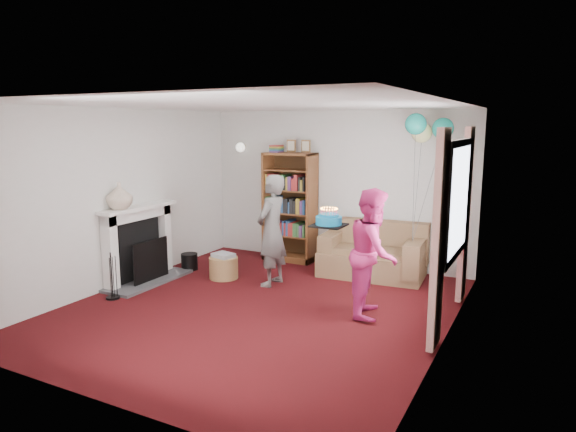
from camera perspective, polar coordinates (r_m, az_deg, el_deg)
The scene contains 16 objects.
ground at distance 6.55m, azimuth -3.26°, elevation -10.20°, with size 5.00×5.00×0.00m, color black.
wall_back at distance 8.46m, azimuth 5.36°, elevation 3.14°, with size 4.50×0.02×2.50m, color silver.
wall_left at distance 7.62m, azimuth -18.14°, elevation 1.91°, with size 0.02×5.00×2.50m, color silver.
wall_right at distance 5.45m, azimuth 17.53°, elevation -1.18°, with size 0.02×5.00×2.50m, color silver.
ceiling at distance 6.15m, azimuth -3.50°, elevation 12.27°, with size 4.50×5.00×0.01m, color white.
fireplace at distance 7.77m, azimuth -15.95°, elevation -3.37°, with size 0.55×1.80×1.12m.
window_bay at distance 6.04m, azimuth 18.00°, elevation -0.57°, with size 0.14×2.02×2.20m.
wall_sconce at distance 9.08m, azimuth -5.30°, elevation 7.61°, with size 0.16×0.23×0.16m.
bookcase at distance 8.62m, azimuth 0.28°, elevation 0.93°, with size 0.86×0.42×2.03m.
sofa at distance 7.95m, azimuth 9.45°, elevation -4.30°, with size 1.54×0.82×0.82m.
wicker_basket at distance 7.77m, azimuth -7.17°, elevation -5.62°, with size 0.43×0.43×0.38m.
person_striped at distance 7.27m, azimuth -1.81°, elevation -1.62°, with size 0.58×0.38×1.59m, color black.
person_magenta at distance 6.21m, azimuth 9.47°, elevation -4.02°, with size 0.75×0.58×1.54m, color #CC2871.
birthday_cake at distance 6.23m, azimuth 4.56°, elevation -0.51°, with size 0.38×0.38×0.22m.
balloons at distance 7.50m, azimuth 15.17°, elevation 9.37°, with size 0.62×0.68×1.79m.
mantel_vase at distance 7.41m, azimuth -18.23°, elevation 2.15°, with size 0.35×0.35×0.37m, color beige.
Camera 1 is at (3.15, -5.27, 2.27)m, focal length 32.00 mm.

